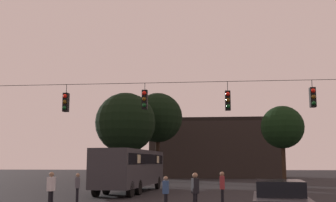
# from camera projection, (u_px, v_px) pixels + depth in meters

# --- Properties ---
(ground_plane) EXTENTS (168.00, 168.00, 0.00)m
(ground_plane) POSITION_uv_depth(u_px,v_px,m) (195.00, 192.00, 29.37)
(ground_plane) COLOR black
(ground_plane) RESTS_ON ground
(overhead_signal_span) EXTENTS (20.20, 0.44, 6.85)m
(overhead_signal_span) POSITION_uv_depth(u_px,v_px,m) (187.00, 125.00, 19.84)
(overhead_signal_span) COLOR black
(overhead_signal_span) RESTS_ON ground
(city_bus) EXTENTS (3.42, 11.17, 3.00)m
(city_bus) POSITION_uv_depth(u_px,v_px,m) (131.00, 166.00, 29.55)
(city_bus) COLOR #2D2D33
(city_bus) RESTS_ON ground
(car_near_right) EXTENTS (2.29, 4.48, 1.52)m
(car_near_right) POSITION_uv_depth(u_px,v_px,m) (280.00, 202.00, 14.10)
(car_near_right) COLOR #2D2D33
(car_near_right) RESTS_ON ground
(pedestrian_crossing_left) EXTENTS (0.35, 0.42, 1.71)m
(pedestrian_crossing_left) POSITION_uv_depth(u_px,v_px,m) (195.00, 190.00, 17.21)
(pedestrian_crossing_left) COLOR black
(pedestrian_crossing_left) RESTS_ON ground
(pedestrian_crossing_center) EXTENTS (0.25, 0.36, 1.68)m
(pedestrian_crossing_center) POSITION_uv_depth(u_px,v_px,m) (222.00, 187.00, 20.15)
(pedestrian_crossing_center) COLOR black
(pedestrian_crossing_center) RESTS_ON ground
(pedestrian_crossing_right) EXTENTS (0.26, 0.38, 1.53)m
(pedestrian_crossing_right) POSITION_uv_depth(u_px,v_px,m) (166.00, 191.00, 18.24)
(pedestrian_crossing_right) COLOR black
(pedestrian_crossing_right) RESTS_ON ground
(pedestrian_near_bus) EXTENTS (0.30, 0.40, 1.71)m
(pedestrian_near_bus) POSITION_uv_depth(u_px,v_px,m) (51.00, 188.00, 18.66)
(pedestrian_near_bus) COLOR black
(pedestrian_near_bus) RESTS_ON ground
(pedestrian_trailing) EXTENTS (0.33, 0.41, 1.56)m
(pedestrian_trailing) POSITION_uv_depth(u_px,v_px,m) (77.00, 186.00, 21.85)
(pedestrian_trailing) COLOR black
(pedestrian_trailing) RESTS_ON ground
(corner_building) EXTENTS (17.38, 9.60, 8.09)m
(corner_building) POSITION_uv_depth(u_px,v_px,m) (214.00, 149.00, 58.40)
(corner_building) COLOR black
(corner_building) RESTS_ON ground
(tree_left_silhouette) EXTENTS (5.72, 5.72, 10.11)m
(tree_left_silhouette) POSITION_uv_depth(u_px,v_px,m) (158.00, 118.00, 47.29)
(tree_left_silhouette) COLOR black
(tree_left_silhouette) RESTS_ON ground
(tree_behind_building) EXTENTS (3.76, 3.76, 7.08)m
(tree_behind_building) POSITION_uv_depth(u_px,v_px,m) (282.00, 127.00, 35.91)
(tree_behind_building) COLOR #2D2116
(tree_behind_building) RESTS_ON ground
(tree_right_far) EXTENTS (6.15, 6.15, 9.19)m
(tree_right_far) POSITION_uv_depth(u_px,v_px,m) (126.00, 123.00, 41.63)
(tree_right_far) COLOR #2D2116
(tree_right_far) RESTS_ON ground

